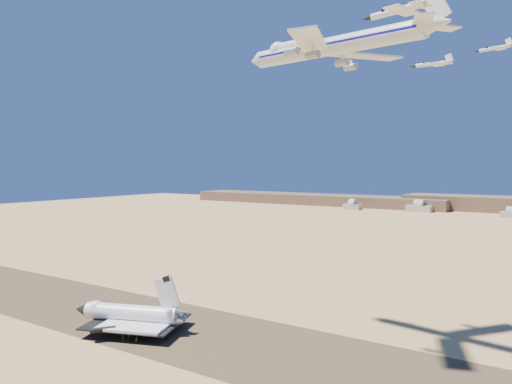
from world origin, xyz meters
The scene contains 11 objects.
ground centered at (0.00, 0.00, 0.00)m, with size 1200.00×1200.00×0.00m, color tan.
runway centered at (0.00, 0.00, 0.03)m, with size 600.00×50.00×0.06m, color brown.
hangars centered at (-64.00, 478.43, 4.83)m, with size 200.50×29.50×30.00m.
shuttle centered at (-19.87, -10.53, 5.38)m, with size 41.12×33.71×20.00m.
carrier_747 centered at (39.90, 17.56, 93.81)m, with size 72.00×54.88×17.87m.
crew_a centered at (-14.24, -16.47, 0.85)m, with size 0.58×0.38×1.58m, color orange.
crew_b centered at (-9.33, -17.64, 1.00)m, with size 0.91×0.52×1.87m, color orange.
crew_c centered at (-14.56, -18.66, 0.99)m, with size 1.09×0.56×1.85m, color orange.
chase_jet_a centered at (76.12, -26.35, 87.84)m, with size 15.00×8.67×3.81m.
chase_jet_e centered at (60.50, 63.28, 93.89)m, with size 16.04×8.51×4.00m.
chase_jet_f centered at (78.75, 79.08, 100.30)m, with size 14.31×8.34×3.65m.
Camera 1 is at (109.17, -126.68, 56.93)m, focal length 35.00 mm.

